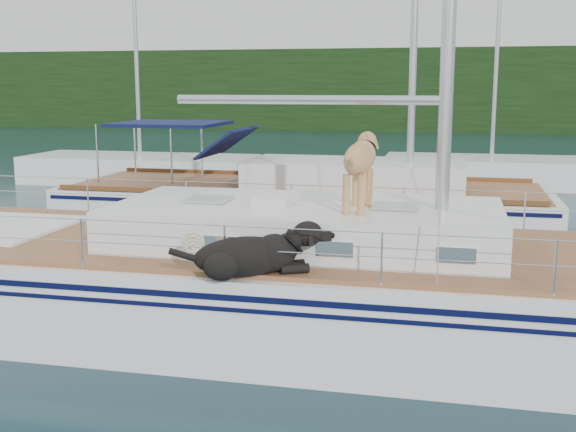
# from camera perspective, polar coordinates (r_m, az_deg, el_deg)

# --- Properties ---
(ground) EXTENTS (120.00, 120.00, 0.00)m
(ground) POSITION_cam_1_polar(r_m,az_deg,el_deg) (10.41, -2.96, -8.78)
(ground) COLOR black
(ground) RESTS_ON ground
(tree_line) EXTENTS (90.00, 3.00, 6.00)m
(tree_line) POSITION_cam_1_polar(r_m,az_deg,el_deg) (54.53, 10.22, 9.76)
(tree_line) COLOR black
(tree_line) RESTS_ON ground
(shore_bank) EXTENTS (92.00, 1.00, 1.20)m
(shore_bank) POSITION_cam_1_polar(r_m,az_deg,el_deg) (55.79, 10.21, 7.30)
(shore_bank) COLOR #595147
(shore_bank) RESTS_ON ground
(main_sailboat) EXTENTS (12.00, 4.20, 14.01)m
(main_sailboat) POSITION_cam_1_polar(r_m,az_deg,el_deg) (10.17, -2.45, -5.21)
(main_sailboat) COLOR white
(main_sailboat) RESTS_ON ground
(neighbor_sailboat) EXTENTS (11.00, 3.50, 13.30)m
(neighbor_sailboat) POSITION_cam_1_polar(r_m,az_deg,el_deg) (16.59, 1.59, 0.69)
(neighbor_sailboat) COLOR white
(neighbor_sailboat) RESTS_ON ground
(bg_boat_west) EXTENTS (8.00, 3.00, 11.65)m
(bg_boat_west) POSITION_cam_1_polar(r_m,az_deg,el_deg) (25.96, -11.57, 3.58)
(bg_boat_west) COLOR white
(bg_boat_west) RESTS_ON ground
(bg_boat_center) EXTENTS (7.20, 3.00, 11.65)m
(bg_boat_center) POSITION_cam_1_polar(r_m,az_deg,el_deg) (25.66, 15.74, 3.34)
(bg_boat_center) COLOR white
(bg_boat_center) RESTS_ON ground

